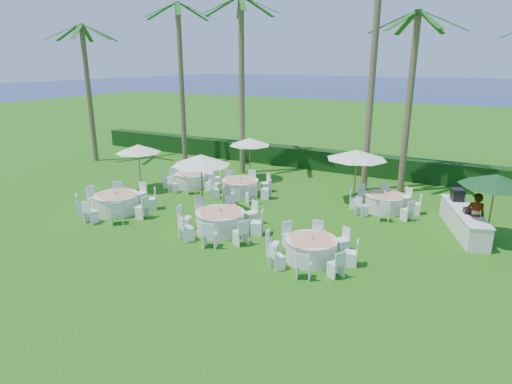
% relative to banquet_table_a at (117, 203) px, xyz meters
% --- Properties ---
extents(ground, '(120.00, 120.00, 0.00)m').
position_rel_banquet_table_a_xyz_m(ground, '(4.88, -0.20, -0.44)').
color(ground, '#205A0F').
rests_on(ground, ground).
extents(hedge, '(34.00, 1.00, 1.20)m').
position_rel_banquet_table_a_xyz_m(hedge, '(4.88, 11.80, 0.16)').
color(hedge, black).
rests_on(hedge, ground).
extents(ocean, '(260.00, 260.00, 0.00)m').
position_rel_banquet_table_a_xyz_m(ocean, '(4.88, 101.80, -0.44)').
color(ocean, '#07114C').
rests_on(ocean, ground).
extents(banquet_table_a, '(3.35, 3.35, 1.01)m').
position_rel_banquet_table_a_xyz_m(banquet_table_a, '(0.00, 0.00, 0.00)').
color(banquet_table_a, silver).
rests_on(banquet_table_a, ground).
extents(banquet_table_b, '(3.33, 3.33, 1.01)m').
position_rel_banquet_table_a_xyz_m(banquet_table_b, '(5.24, 0.26, 0.00)').
color(banquet_table_b, silver).
rests_on(banquet_table_b, ground).
extents(banquet_table_c, '(3.08, 3.08, 0.93)m').
position_rel_banquet_table_a_xyz_m(banquet_table_c, '(9.28, -0.39, -0.04)').
color(banquet_table_c, silver).
rests_on(banquet_table_c, ground).
extents(banquet_table_d, '(3.05, 3.05, 0.93)m').
position_rel_banquet_table_a_xyz_m(banquet_table_d, '(0.45, 4.88, -0.04)').
color(banquet_table_d, silver).
rests_on(banquet_table_d, ground).
extents(banquet_table_e, '(3.21, 3.21, 0.97)m').
position_rel_banquet_table_a_xyz_m(banquet_table_e, '(3.51, 4.76, -0.02)').
color(banquet_table_e, silver).
rests_on(banquet_table_e, ground).
extents(banquet_table_f, '(3.05, 3.05, 0.93)m').
position_rel_banquet_table_a_xyz_m(banquet_table_f, '(10.35, 5.81, -0.04)').
color(banquet_table_f, silver).
rests_on(banquet_table_f, ground).
extents(umbrella_a, '(2.27, 2.27, 2.38)m').
position_rel_banquet_table_a_xyz_m(umbrella_a, '(-1.53, 3.15, 1.73)').
color(umbrella_a, brown).
rests_on(umbrella_a, ground).
extents(umbrella_b, '(2.53, 2.53, 2.66)m').
position_rel_banquet_table_a_xyz_m(umbrella_b, '(3.44, 1.63, 1.99)').
color(umbrella_b, brown).
rests_on(umbrella_b, ground).
extents(umbrella_c, '(2.27, 2.27, 2.38)m').
position_rel_banquet_table_a_xyz_m(umbrella_c, '(2.50, 7.54, 1.73)').
color(umbrella_c, brown).
rests_on(umbrella_c, ground).
extents(umbrella_d, '(2.79, 2.79, 2.53)m').
position_rel_banquet_table_a_xyz_m(umbrella_d, '(8.80, 6.39, 1.86)').
color(umbrella_d, brown).
rests_on(umbrella_d, ground).
extents(umbrella_green, '(2.51, 2.51, 2.58)m').
position_rel_banquet_table_a_xyz_m(umbrella_green, '(14.46, 4.24, 1.91)').
color(umbrella_green, brown).
rests_on(umbrella_green, ground).
extents(buffet_table, '(2.11, 4.06, 1.42)m').
position_rel_banquet_table_a_xyz_m(buffet_table, '(13.60, 4.78, 0.05)').
color(buffet_table, silver).
rests_on(buffet_table, ground).
extents(staff_person, '(0.72, 0.53, 1.83)m').
position_rel_banquet_table_a_xyz_m(staff_person, '(13.97, 4.15, 0.47)').
color(staff_person, gray).
rests_on(staff_person, ground).
extents(palm_a, '(4.38, 4.22, 9.90)m').
position_rel_banquet_table_a_xyz_m(palm_a, '(-3.75, 9.78, 4.98)').
color(palm_a, brown).
rests_on(palm_a, ground).
extents(palm_b, '(4.41, 4.07, 9.82)m').
position_rel_banquet_table_a_xyz_m(palm_b, '(1.32, 8.76, 4.93)').
color(palm_b, brown).
rests_on(palm_b, ground).
extents(palm_c, '(4.41, 4.04, 13.07)m').
position_rel_banquet_table_a_xyz_m(palm_c, '(8.69, 8.65, 6.59)').
color(palm_c, brown).
rests_on(palm_c, ground).
extents(palm_d, '(4.41, 4.09, 8.69)m').
position_rel_banquet_table_a_xyz_m(palm_d, '(10.43, 9.19, 4.36)').
color(palm_d, brown).
rests_on(palm_d, ground).
extents(palm_f, '(4.41, 4.10, 8.64)m').
position_rel_banquet_table_a_xyz_m(palm_f, '(-9.01, 6.88, 4.33)').
color(palm_f, brown).
rests_on(palm_f, ground).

